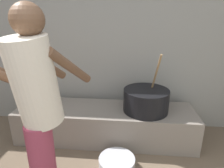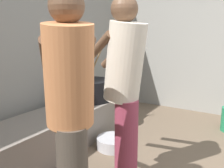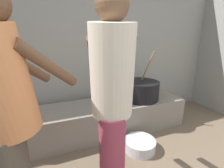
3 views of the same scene
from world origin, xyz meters
name	(u,v)px [view 1 (image 1 of 3)]	position (x,y,z in m)	size (l,w,h in m)	color
block_enclosure_rear	(75,41)	(0.00, 2.69, 1.23)	(5.64, 0.20, 2.45)	gray
hearth_ledge	(105,123)	(0.50, 2.17, 0.21)	(2.27, 0.60, 0.43)	slate
cooking_pot_main	(146,100)	(1.01, 2.16, 0.57)	(0.55, 0.55, 0.73)	black
cook_in_cream_shirt	(38,105)	(0.15, 1.17, 0.93)	(0.52, 0.74, 1.62)	#8C3347
metal_mixing_bowl	(117,163)	(0.69, 1.61, 0.06)	(0.39, 0.39, 0.13)	#B7B7BC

